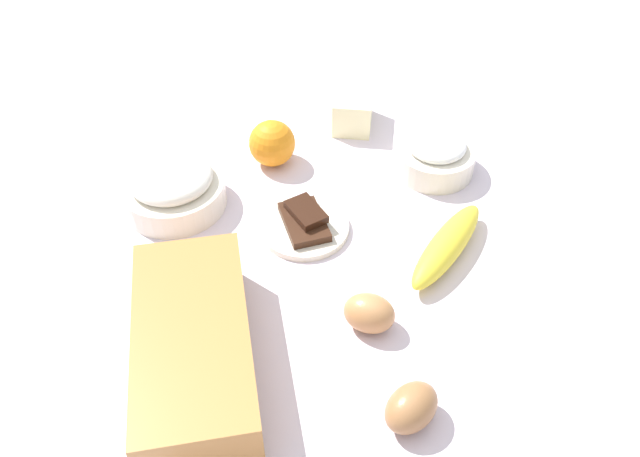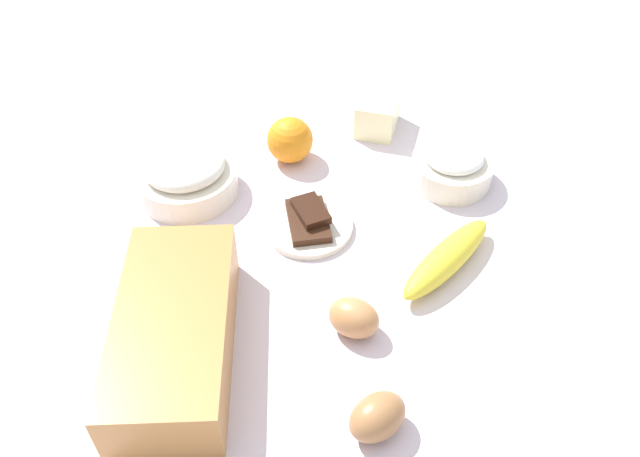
{
  "view_description": "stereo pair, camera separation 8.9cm",
  "coord_description": "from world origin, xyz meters",
  "px_view_note": "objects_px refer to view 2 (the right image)",
  "views": [
    {
      "loc": [
        -0.63,
        0.11,
        0.66
      ],
      "look_at": [
        0.0,
        0.0,
        0.04
      ],
      "focal_mm": 36.59,
      "sensor_mm": 36.0,
      "label": 1
    },
    {
      "loc": [
        -0.64,
        0.02,
        0.66
      ],
      "look_at": [
        0.0,
        0.0,
        0.04
      ],
      "focal_mm": 36.59,
      "sensor_mm": 36.0,
      "label": 2
    }
  ],
  "objects_px": {
    "banana": "(447,258)",
    "butter_block": "(378,113)",
    "orange_fruit": "(290,140)",
    "flour_bowl": "(186,174)",
    "chocolate_plate": "(308,223)",
    "egg_near_butter": "(377,417)",
    "loaf_pan": "(175,331)",
    "sugar_bowl": "(452,165)",
    "egg_beside_bowl": "(354,318)"
  },
  "relations": [
    {
      "from": "banana",
      "to": "butter_block",
      "type": "xyz_separation_m",
      "value": [
        0.33,
        0.06,
        0.01
      ]
    },
    {
      "from": "orange_fruit",
      "to": "butter_block",
      "type": "xyz_separation_m",
      "value": [
        0.08,
        -0.15,
        -0.01
      ]
    },
    {
      "from": "flour_bowl",
      "to": "chocolate_plate",
      "type": "bearing_deg",
      "value": -115.2
    },
    {
      "from": "orange_fruit",
      "to": "egg_near_butter",
      "type": "bearing_deg",
      "value": -168.65
    },
    {
      "from": "loaf_pan",
      "to": "sugar_bowl",
      "type": "distance_m",
      "value": 0.5
    },
    {
      "from": "loaf_pan",
      "to": "butter_block",
      "type": "xyz_separation_m",
      "value": [
        0.46,
        -0.28,
        -0.01
      ]
    },
    {
      "from": "egg_beside_bowl",
      "to": "orange_fruit",
      "type": "bearing_deg",
      "value": 12.94
    },
    {
      "from": "sugar_bowl",
      "to": "banana",
      "type": "relative_size",
      "value": 0.66
    },
    {
      "from": "loaf_pan",
      "to": "egg_near_butter",
      "type": "relative_size",
      "value": 4.09
    },
    {
      "from": "chocolate_plate",
      "to": "sugar_bowl",
      "type": "bearing_deg",
      "value": -65.54
    },
    {
      "from": "chocolate_plate",
      "to": "egg_near_butter",
      "type": "bearing_deg",
      "value": -167.62
    },
    {
      "from": "banana",
      "to": "egg_beside_bowl",
      "type": "relative_size",
      "value": 2.92
    },
    {
      "from": "sugar_bowl",
      "to": "orange_fruit",
      "type": "relative_size",
      "value": 1.69
    },
    {
      "from": "loaf_pan",
      "to": "banana",
      "type": "distance_m",
      "value": 0.37
    },
    {
      "from": "banana",
      "to": "egg_near_butter",
      "type": "distance_m",
      "value": 0.26
    },
    {
      "from": "sugar_bowl",
      "to": "flour_bowl",
      "type": "bearing_deg",
      "value": 92.11
    },
    {
      "from": "flour_bowl",
      "to": "banana",
      "type": "relative_size",
      "value": 0.82
    },
    {
      "from": "loaf_pan",
      "to": "banana",
      "type": "bearing_deg",
      "value": -70.15
    },
    {
      "from": "chocolate_plate",
      "to": "flour_bowl",
      "type": "bearing_deg",
      "value": 64.8
    },
    {
      "from": "sugar_bowl",
      "to": "egg_near_butter",
      "type": "relative_size",
      "value": 1.83
    },
    {
      "from": "flour_bowl",
      "to": "sugar_bowl",
      "type": "relative_size",
      "value": 1.23
    },
    {
      "from": "butter_block",
      "to": "egg_near_butter",
      "type": "relative_size",
      "value": 1.31
    },
    {
      "from": "orange_fruit",
      "to": "flour_bowl",
      "type": "bearing_deg",
      "value": 116.46
    },
    {
      "from": "banana",
      "to": "butter_block",
      "type": "bearing_deg",
      "value": 10.98
    },
    {
      "from": "butter_block",
      "to": "chocolate_plate",
      "type": "bearing_deg",
      "value": 153.83
    },
    {
      "from": "loaf_pan",
      "to": "sugar_bowl",
      "type": "bearing_deg",
      "value": -51.3
    },
    {
      "from": "loaf_pan",
      "to": "egg_beside_bowl",
      "type": "xyz_separation_m",
      "value": [
        0.03,
        -0.21,
        -0.02
      ]
    },
    {
      "from": "chocolate_plate",
      "to": "orange_fruit",
      "type": "bearing_deg",
      "value": 9.34
    },
    {
      "from": "egg_beside_bowl",
      "to": "chocolate_plate",
      "type": "xyz_separation_m",
      "value": [
        0.19,
        0.05,
        -0.01
      ]
    },
    {
      "from": "flour_bowl",
      "to": "sugar_bowl",
      "type": "xyz_separation_m",
      "value": [
        0.02,
        -0.41,
        -0.0
      ]
    },
    {
      "from": "flour_bowl",
      "to": "banana",
      "type": "height_order",
      "value": "flour_bowl"
    },
    {
      "from": "butter_block",
      "to": "egg_beside_bowl",
      "type": "xyz_separation_m",
      "value": [
        -0.43,
        0.07,
        -0.01
      ]
    },
    {
      "from": "flour_bowl",
      "to": "egg_near_butter",
      "type": "relative_size",
      "value": 2.25
    },
    {
      "from": "egg_beside_bowl",
      "to": "butter_block",
      "type": "bearing_deg",
      "value": -8.95
    },
    {
      "from": "egg_beside_bowl",
      "to": "chocolate_plate",
      "type": "height_order",
      "value": "egg_beside_bowl"
    },
    {
      "from": "banana",
      "to": "chocolate_plate",
      "type": "bearing_deg",
      "value": 65.75
    },
    {
      "from": "egg_near_butter",
      "to": "chocolate_plate",
      "type": "xyz_separation_m",
      "value": [
        0.32,
        0.07,
        -0.01
      ]
    },
    {
      "from": "orange_fruit",
      "to": "egg_beside_bowl",
      "type": "bearing_deg",
      "value": -167.06
    },
    {
      "from": "banana",
      "to": "orange_fruit",
      "type": "xyz_separation_m",
      "value": [
        0.25,
        0.21,
        0.02
      ]
    },
    {
      "from": "loaf_pan",
      "to": "egg_near_butter",
      "type": "xyz_separation_m",
      "value": [
        -0.11,
        -0.23,
        -0.02
      ]
    },
    {
      "from": "orange_fruit",
      "to": "chocolate_plate",
      "type": "xyz_separation_m",
      "value": [
        -0.17,
        -0.03,
        -0.03
      ]
    },
    {
      "from": "loaf_pan",
      "to": "flour_bowl",
      "type": "xyz_separation_m",
      "value": [
        0.3,
        0.02,
        -0.01
      ]
    },
    {
      "from": "sugar_bowl",
      "to": "egg_beside_bowl",
      "type": "relative_size",
      "value": 1.93
    },
    {
      "from": "egg_near_butter",
      "to": "chocolate_plate",
      "type": "relative_size",
      "value": 0.53
    },
    {
      "from": "flour_bowl",
      "to": "loaf_pan",
      "type": "bearing_deg",
      "value": -175.29
    },
    {
      "from": "loaf_pan",
      "to": "sugar_bowl",
      "type": "height_order",
      "value": "loaf_pan"
    },
    {
      "from": "butter_block",
      "to": "banana",
      "type": "bearing_deg",
      "value": -169.02
    },
    {
      "from": "butter_block",
      "to": "egg_near_butter",
      "type": "bearing_deg",
      "value": 174.85
    },
    {
      "from": "egg_near_butter",
      "to": "chocolate_plate",
      "type": "bearing_deg",
      "value": 12.38
    },
    {
      "from": "loaf_pan",
      "to": "butter_block",
      "type": "distance_m",
      "value": 0.54
    }
  ]
}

